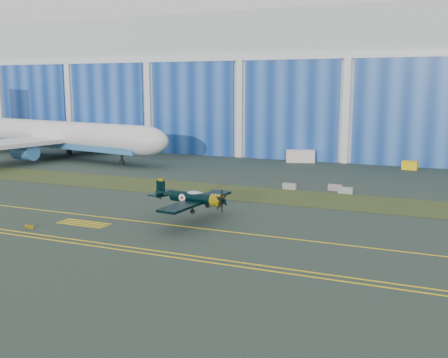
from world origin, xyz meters
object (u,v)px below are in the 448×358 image
at_px(jetliner, 59,105).
at_px(shipping_container, 300,156).
at_px(warbird, 192,198).
at_px(tug, 410,165).

distance_m(jetliner, shipping_container, 50.44).
height_order(jetliner, shipping_container, jetliner).
height_order(warbird, tug, warbird).
relative_size(jetliner, shipping_container, 12.88).
xyz_separation_m(jetliner, tug, (68.26, 11.87, -10.15)).
bearing_deg(warbird, shipping_container, 96.83).
relative_size(shipping_container, tug, 2.11).
distance_m(warbird, tug, 52.31).
bearing_deg(jetliner, shipping_container, 26.41).
height_order(warbird, shipping_container, warbird).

